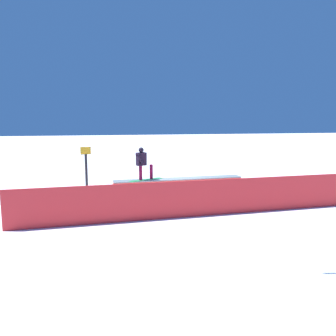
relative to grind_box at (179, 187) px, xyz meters
name	(u,v)px	position (x,y,z in m)	size (l,w,h in m)	color
ground_plane	(179,194)	(0.00, 0.00, -0.31)	(120.00, 120.00, 0.00)	white
grind_box	(179,187)	(0.00, 0.00, 0.00)	(5.76, 0.74, 0.69)	red
snowboarder	(143,163)	(1.62, 0.10, 1.13)	(1.55, 0.87, 1.41)	#2B9550
safety_fence	(206,198)	(0.00, 3.53, 0.30)	(12.71, 0.06, 1.23)	red
trail_marker	(86,173)	(3.94, 0.55, 0.86)	(0.40, 0.10, 2.19)	#262628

